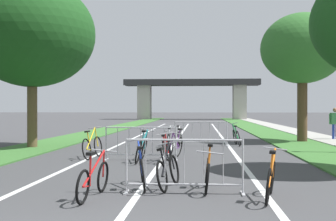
# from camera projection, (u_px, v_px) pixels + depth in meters

# --- Properties ---
(grass_verge_left) EXTENTS (2.38, 68.58, 0.05)m
(grass_verge_left) POSITION_uv_depth(u_px,v_px,m) (112.00, 129.00, 32.58)
(grass_verge_left) COLOR #386B2D
(grass_verge_left) RESTS_ON ground
(grass_verge_right) EXTENTS (2.38, 68.58, 0.05)m
(grass_verge_right) POSITION_uv_depth(u_px,v_px,m) (259.00, 130.00, 31.75)
(grass_verge_right) COLOR #386B2D
(grass_verge_right) RESTS_ON ground
(sidewalk_path_right) EXTENTS (1.76, 68.58, 0.08)m
(sidewalk_path_right) POSITION_uv_depth(u_px,v_px,m) (287.00, 129.00, 31.59)
(sidewalk_path_right) COLOR #9E9B93
(sidewalk_path_right) RESTS_ON ground
(lane_stripe_center) EXTENTS (0.14, 39.67, 0.01)m
(lane_stripe_center) POSITION_uv_depth(u_px,v_px,m) (179.00, 137.00, 23.97)
(lane_stripe_center) COLOR silver
(lane_stripe_center) RESTS_ON ground
(lane_stripe_right_lane) EXTENTS (0.14, 39.67, 0.01)m
(lane_stripe_right_lane) POSITION_uv_depth(u_px,v_px,m) (222.00, 137.00, 23.79)
(lane_stripe_right_lane) COLOR silver
(lane_stripe_right_lane) RESTS_ON ground
(lane_stripe_left_lane) EXTENTS (0.14, 39.67, 0.01)m
(lane_stripe_left_lane) POSITION_uv_depth(u_px,v_px,m) (137.00, 137.00, 24.15)
(lane_stripe_left_lane) COLOR silver
(lane_stripe_left_lane) RESTS_ON ground
(overpass_bridge) EXTENTS (19.11, 3.55, 5.68)m
(overpass_bridge) POSITION_uv_depth(u_px,v_px,m) (192.00, 91.00, 60.68)
(overpass_bridge) COLOR #2D2D30
(overpass_bridge) RESTS_ON ground
(tree_left_pine_far) EXTENTS (5.12, 5.12, 6.85)m
(tree_left_pine_far) POSITION_uv_depth(u_px,v_px,m) (32.00, 34.00, 17.33)
(tree_left_pine_far) COLOR brown
(tree_left_pine_far) RESTS_ON ground
(tree_right_oak_near) EXTENTS (3.96, 3.96, 6.17)m
(tree_right_oak_near) POSITION_uv_depth(u_px,v_px,m) (302.00, 49.00, 20.29)
(tree_right_oak_near) COLOR #4C3823
(tree_right_oak_near) RESTS_ON ground
(crowd_barrier_nearest) EXTENTS (2.29, 0.48, 1.05)m
(crowd_barrier_nearest) POSITION_uv_depth(u_px,v_px,m) (184.00, 167.00, 8.10)
(crowd_barrier_nearest) COLOR #ADADB2
(crowd_barrier_nearest) RESTS_ON ground
(crowd_barrier_second) EXTENTS (2.30, 0.54, 1.05)m
(crowd_barrier_second) POSITION_uv_depth(u_px,v_px,m) (141.00, 144.00, 13.27)
(crowd_barrier_second) COLOR #ADADB2
(crowd_barrier_second) RESTS_ON ground
(crowd_barrier_third) EXTENTS (2.28, 0.45, 1.05)m
(crowd_barrier_third) POSITION_uv_depth(u_px,v_px,m) (201.00, 134.00, 18.19)
(crowd_barrier_third) COLOR #ADADB2
(crowd_barrier_third) RESTS_ON ground
(bicycle_red_0) EXTENTS (0.51, 1.69, 0.87)m
(bicycle_red_0) POSITION_uv_depth(u_px,v_px,m) (94.00, 179.00, 7.70)
(bicycle_red_0) COLOR black
(bicycle_red_0) RESTS_ON ground
(bicycle_orange_1) EXTENTS (0.61, 1.65, 0.91)m
(bicycle_orange_1) POSITION_uv_depth(u_px,v_px,m) (271.00, 179.00, 7.59)
(bicycle_orange_1) COLOR black
(bicycle_orange_1) RESTS_ON ground
(bicycle_purple_2) EXTENTS (0.55, 1.72, 0.97)m
(bicycle_purple_2) POSITION_uv_depth(u_px,v_px,m) (175.00, 147.00, 13.74)
(bicycle_purple_2) COLOR black
(bicycle_purple_2) RESTS_ON ground
(bicycle_black_3) EXTENTS (0.49, 1.64, 0.94)m
(bicycle_black_3) POSITION_uv_depth(u_px,v_px,m) (168.00, 171.00, 8.68)
(bicycle_black_3) COLOR black
(bicycle_black_3) RESTS_ON ground
(bicycle_white_4) EXTENTS (0.43, 1.58, 0.87)m
(bicycle_white_4) POSITION_uv_depth(u_px,v_px,m) (180.00, 137.00, 18.83)
(bicycle_white_4) COLOR black
(bicycle_white_4) RESTS_ON ground
(bicycle_yellow_5) EXTENTS (0.50, 1.72, 1.03)m
(bicycle_yellow_5) POSITION_uv_depth(u_px,v_px,m) (92.00, 146.00, 13.82)
(bicycle_yellow_5) COLOR black
(bicycle_yellow_5) RESTS_ON ground
(bicycle_teal_6) EXTENTS (0.53, 1.78, 1.01)m
(bicycle_teal_6) POSITION_uv_depth(u_px,v_px,m) (142.00, 149.00, 12.89)
(bicycle_teal_6) COLOR black
(bicycle_teal_6) RESTS_ON ground
(bicycle_silver_7) EXTENTS (0.54, 1.66, 0.91)m
(bicycle_silver_7) POSITION_uv_depth(u_px,v_px,m) (169.00, 138.00, 17.87)
(bicycle_silver_7) COLOR black
(bicycle_silver_7) RESTS_ON ground
(bicycle_blue_8) EXTENTS (0.56, 1.64, 0.99)m
(bicycle_blue_8) POSITION_uv_depth(u_px,v_px,m) (142.00, 170.00, 8.69)
(bicycle_blue_8) COLOR black
(bicycle_blue_8) RESTS_ON ground
(bicycle_green_9) EXTENTS (0.53, 1.67, 0.99)m
(bicycle_green_9) POSITION_uv_depth(u_px,v_px,m) (236.00, 137.00, 18.59)
(bicycle_green_9) COLOR black
(bicycle_green_9) RESTS_ON ground
(bicycle_red_10) EXTENTS (0.52, 1.65, 0.94)m
(bicycle_red_10) POSITION_uv_depth(u_px,v_px,m) (166.00, 150.00, 12.83)
(bicycle_red_10) COLOR black
(bicycle_red_10) RESTS_ON ground
(bicycle_orange_11) EXTENTS (0.51, 1.56, 0.91)m
(bicycle_orange_11) POSITION_uv_depth(u_px,v_px,m) (207.00, 173.00, 8.45)
(bicycle_orange_11) COLOR black
(bicycle_orange_11) RESTS_ON ground
(pedestrian_strolling) EXTENTS (0.60, 0.29, 1.65)m
(pedestrian_strolling) POSITION_uv_depth(u_px,v_px,m) (335.00, 121.00, 21.34)
(pedestrian_strolling) COLOR navy
(pedestrian_strolling) RESTS_ON ground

